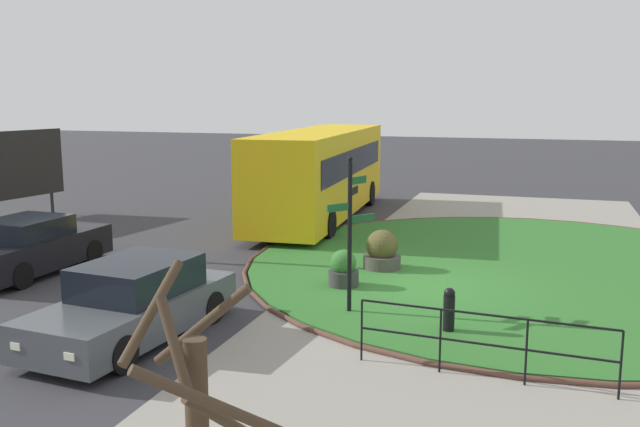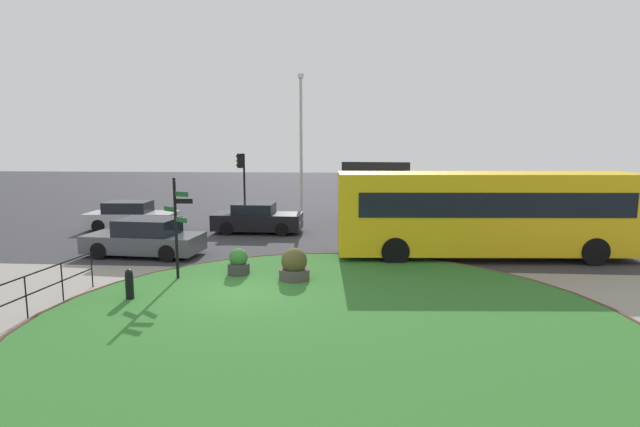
{
  "view_description": "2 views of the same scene",
  "coord_description": "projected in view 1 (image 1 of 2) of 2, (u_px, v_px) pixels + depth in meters",
  "views": [
    {
      "loc": [
        -15.27,
        -2.45,
        4.43
      ],
      "look_at": [
        1.49,
        3.03,
        1.4
      ],
      "focal_mm": 38.35,
      "sensor_mm": 36.0,
      "label": 1
    },
    {
      "loc": [
        3.22,
        -13.34,
        4.28
      ],
      "look_at": [
        1.93,
        4.28,
        1.75
      ],
      "focal_mm": 27.39,
      "sensor_mm": 36.0,
      "label": 2
    }
  ],
  "objects": [
    {
      "name": "ground",
      "position": [
        424.0,
        290.0,
        15.8
      ],
      "size": [
        120.0,
        120.0,
        0.0
      ],
      "primitive_type": "plane",
      "color": "#333338"
    },
    {
      "name": "sidewalk_paving",
      "position": [
        494.0,
        296.0,
        15.32
      ],
      "size": [
        32.0,
        8.87,
        0.02
      ],
      "primitive_type": "cube",
      "color": "gray",
      "rests_on": "ground"
    },
    {
      "name": "grass_island",
      "position": [
        528.0,
        268.0,
        17.61
      ],
      "size": [
        14.42,
        14.42,
        0.1
      ],
      "primitive_type": "cylinder",
      "color": "#2D6B28",
      "rests_on": "ground"
    },
    {
      "name": "grass_kerb_ring",
      "position": [
        528.0,
        268.0,
        17.61
      ],
      "size": [
        14.73,
        14.73,
        0.11
      ],
      "primitive_type": "torus",
      "color": "brown",
      "rests_on": "ground"
    },
    {
      "name": "signpost_directional",
      "position": [
        351.0,
        226.0,
        13.71
      ],
      "size": [
        1.04,
        0.73,
        3.27
      ],
      "color": "black",
      "rests_on": "ground"
    },
    {
      "name": "bollard_foreground",
      "position": [
        449.0,
        311.0,
        12.74
      ],
      "size": [
        0.22,
        0.22,
        0.92
      ],
      "color": "black",
      "rests_on": "ground"
    },
    {
      "name": "railing_grass_edge",
      "position": [
        483.0,
        337.0,
        10.7
      ],
      "size": [
        0.33,
        4.03,
        1.09
      ],
      "rotation": [
        0.0,
        0.0,
        4.64
      ],
      "color": "black",
      "rests_on": "ground"
    },
    {
      "name": "bus_yellow",
      "position": [
        321.0,
        172.0,
        24.68
      ],
      "size": [
        11.17,
        3.18,
        3.22
      ],
      "rotation": [
        0.0,
        0.0,
        0.06
      ],
      "color": "yellow",
      "rests_on": "ground"
    },
    {
      "name": "car_far_lane",
      "position": [
        31.0,
        247.0,
        17.24
      ],
      "size": [
        4.28,
        1.86,
        1.43
      ],
      "rotation": [
        0.0,
        0.0,
        -0.01
      ],
      "color": "black",
      "rests_on": "ground"
    },
    {
      "name": "car_trailing",
      "position": [
        134.0,
        303.0,
        12.55
      ],
      "size": [
        4.52,
        2.18,
        1.44
      ],
      "rotation": [
        0.0,
        0.0,
        3.06
      ],
      "color": "#474C51",
      "rests_on": "ground"
    },
    {
      "name": "billboard_left",
      "position": [
        17.0,
        166.0,
        24.25
      ],
      "size": [
        3.95,
        0.68,
        3.24
      ],
      "rotation": [
        0.0,
        0.0,
        -0.14
      ],
      "color": "black",
      "rests_on": "ground"
    },
    {
      "name": "planter_near_signpost",
      "position": [
        343.0,
        271.0,
        15.78
      ],
      "size": [
        0.71,
        0.71,
        0.95
      ],
      "color": "#383838",
      "rests_on": "ground"
    },
    {
      "name": "planter_kerbside",
      "position": [
        382.0,
        253.0,
        17.38
      ],
      "size": [
        0.95,
        0.95,
        1.09
      ],
      "color": "#47423D",
      "rests_on": "ground"
    },
    {
      "name": "street_tree_bare",
      "position": [
        196.0,
        419.0,
        6.44
      ],
      "size": [
        1.63,
        1.62,
        2.82
      ],
      "color": "#423323",
      "rests_on": "ground"
    }
  ]
}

